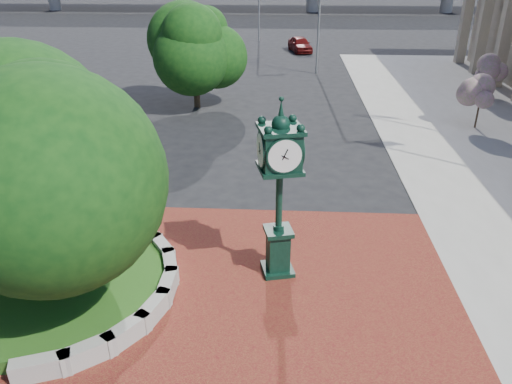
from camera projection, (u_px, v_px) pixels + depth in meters
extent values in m
plane|color=black|center=(235.00, 298.00, 13.38)|extent=(200.00, 200.00, 0.00)
cube|color=maroon|center=(231.00, 322.00, 12.47)|extent=(12.00, 12.00, 0.04)
cube|color=#9E9B93|center=(42.00, 368.00, 10.77)|extent=(1.29, 0.76, 0.54)
cube|color=#9E9B93|center=(88.00, 354.00, 11.14)|extent=(1.20, 1.04, 0.54)
cube|color=#9E9B93|center=(127.00, 334.00, 11.74)|extent=(1.00, 1.22, 0.54)
cube|color=#9E9B93|center=(154.00, 310.00, 12.50)|extent=(0.71, 1.30, 0.54)
cube|color=#9E9B93|center=(168.00, 287.00, 13.36)|extent=(0.35, 1.25, 0.54)
cube|color=#9E9B93|center=(170.00, 267.00, 14.23)|extent=(0.71, 1.30, 0.54)
cube|color=#9E9B93|center=(162.00, 250.00, 15.04)|extent=(1.00, 1.22, 0.54)
cube|color=#9E9B93|center=(146.00, 237.00, 15.70)|extent=(1.20, 1.04, 0.54)
cube|color=#9E9B93|center=(124.00, 229.00, 16.17)|extent=(1.29, 0.76, 0.54)
cylinder|color=#214B15|center=(52.00, 285.00, 13.56)|extent=(6.10, 6.10, 0.40)
cylinder|color=#38281C|center=(46.00, 258.00, 13.17)|extent=(0.36, 0.36, 2.17)
sphere|color=#0F3810|center=(26.00, 165.00, 12.02)|extent=(5.20, 5.20, 5.20)
cylinder|color=#38281C|center=(197.00, 91.00, 29.34)|extent=(0.36, 0.36, 1.92)
sphere|color=#0F3810|center=(195.00, 51.00, 28.34)|extent=(4.40, 4.40, 4.40)
cube|color=black|center=(278.00, 269.00, 14.42)|extent=(1.04, 1.04, 0.17)
cube|color=black|center=(278.00, 250.00, 14.13)|extent=(0.71, 0.71, 1.18)
cube|color=black|center=(278.00, 231.00, 13.85)|extent=(0.91, 0.91, 0.13)
cylinder|color=black|center=(279.00, 200.00, 13.43)|extent=(0.18, 0.18, 1.83)
cube|color=black|center=(280.00, 149.00, 12.79)|extent=(1.17, 1.17, 0.97)
cylinder|color=white|center=(285.00, 156.00, 12.34)|extent=(0.85, 0.27, 0.86)
cylinder|color=white|center=(276.00, 142.00, 13.24)|extent=(0.85, 0.27, 0.86)
cylinder|color=white|center=(261.00, 150.00, 12.71)|extent=(0.27, 0.85, 0.86)
cylinder|color=white|center=(299.00, 148.00, 12.87)|extent=(0.27, 0.85, 0.86)
sphere|color=black|center=(281.00, 124.00, 12.50)|extent=(0.47, 0.47, 0.47)
cone|color=black|center=(281.00, 110.00, 12.34)|extent=(0.19, 0.19, 0.54)
imported|color=#580D0C|center=(300.00, 44.00, 45.57)|extent=(2.50, 4.26, 1.36)
cylinder|color=slate|center=(319.00, 13.00, 35.78)|extent=(0.16, 0.16, 8.77)
cylinder|color=#38281C|center=(477.00, 117.00, 25.89)|extent=(0.10, 0.10, 1.20)
sphere|color=#BE5FAB|center=(481.00, 98.00, 25.46)|extent=(1.20, 1.20, 1.20)
cylinder|color=#38281C|center=(490.00, 91.00, 30.66)|extent=(0.10, 0.10, 1.20)
sphere|color=#BE5FAB|center=(493.00, 75.00, 30.22)|extent=(1.20, 1.20, 1.20)
cylinder|color=#38281C|center=(485.00, 84.00, 32.22)|extent=(0.10, 0.10, 1.20)
sphere|color=#BE5FAB|center=(489.00, 69.00, 31.78)|extent=(1.20, 1.20, 1.20)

